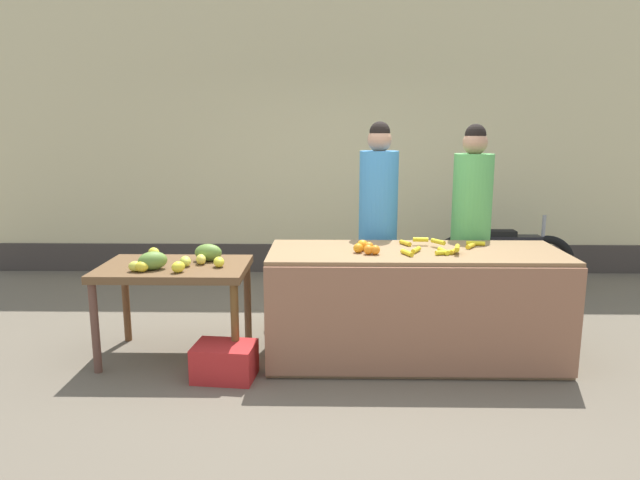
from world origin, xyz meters
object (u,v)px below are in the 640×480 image
at_px(vendor_woman_green_shirt, 471,230).
at_px(parked_motorcycle, 503,257).
at_px(produce_crate, 225,361).
at_px(vendor_woman_blue_shirt, 378,227).
at_px(produce_sack, 286,300).

relative_size(vendor_woman_green_shirt, parked_motorcycle, 1.15).
relative_size(vendor_woman_green_shirt, produce_crate, 4.20).
distance_m(vendor_woman_blue_shirt, produce_crate, 1.81).
bearing_deg(produce_sack, vendor_woman_blue_shirt, -1.56).
distance_m(vendor_woman_blue_shirt, parked_motorcycle, 1.99).
bearing_deg(vendor_woman_blue_shirt, parked_motorcycle, 38.82).
bearing_deg(parked_motorcycle, vendor_woman_blue_shirt, -141.18).
relative_size(parked_motorcycle, produce_sack, 3.10).
xyz_separation_m(produce_crate, produce_sack, (0.37, 1.10, 0.13)).
height_order(vendor_woman_green_shirt, produce_crate, vendor_woman_green_shirt).
xyz_separation_m(vendor_woman_blue_shirt, vendor_woman_green_shirt, (0.81, -0.05, -0.01)).
distance_m(vendor_woman_green_shirt, produce_sack, 1.77).
bearing_deg(produce_sack, parked_motorcycle, 26.93).
height_order(vendor_woman_blue_shirt, vendor_woman_green_shirt, vendor_woman_blue_shirt).
relative_size(vendor_woman_blue_shirt, produce_sack, 3.62).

